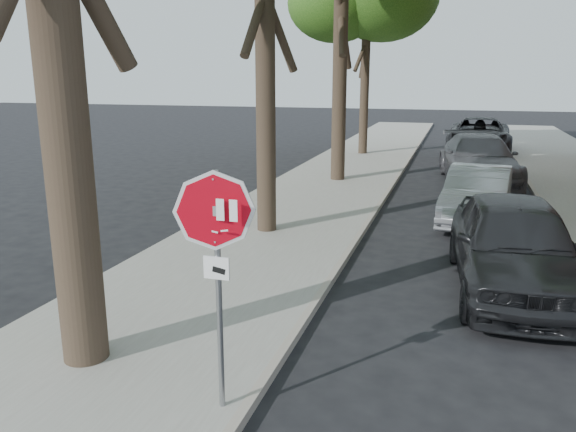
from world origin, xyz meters
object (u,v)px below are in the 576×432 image
object	(u,v)px
stop_sign	(216,246)
car_d	(479,136)
car_c	(479,160)
car_b	(477,195)
car_a	(514,245)

from	to	relation	value
stop_sign	car_d	xyz separation A→B (m)	(3.18, 23.39, -1.10)
stop_sign	car_c	size ratio (longest dim) A/B	0.46
car_b	car_c	distance (m)	5.59
car_b	car_d	world-z (taller)	car_d
stop_sign	car_a	distance (m)	6.03
stop_sign	car_d	bearing A→B (deg)	82.25
car_b	car_c	size ratio (longest dim) A/B	0.74
stop_sign	car_c	bearing A→B (deg)	79.02
car_a	car_c	bearing A→B (deg)	87.58
stop_sign	car_a	bearing A→B (deg)	56.14
car_a	car_b	distance (m)	4.84
stop_sign	car_a	size ratio (longest dim) A/B	0.54
car_c	car_d	world-z (taller)	car_d
car_b	stop_sign	bearing A→B (deg)	-99.86
car_a	car_d	xyz separation A→B (m)	(-0.12, 18.47, 0.03)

